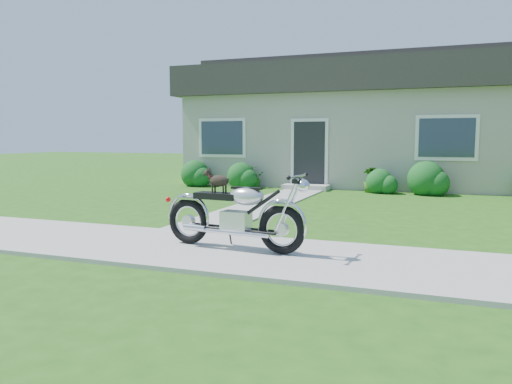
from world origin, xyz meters
TOP-DOWN VIEW (x-y plane):
  - ground at (0.00, 0.00)m, footprint 80.00×80.00m
  - sidewalk at (0.00, 0.00)m, footprint 24.00×2.20m
  - walkway at (-1.50, 5.00)m, footprint 1.20×8.00m
  - house at (-0.00, 11.99)m, footprint 12.60×7.03m
  - shrub_row at (-0.10, 8.50)m, footprint 10.93×1.03m
  - potted_plant_left at (-3.22, 8.55)m, footprint 0.67×0.60m
  - potted_plant_right at (0.46, 8.55)m, footprint 0.59×0.59m
  - motorcycle_with_dog at (-0.20, 0.08)m, footprint 2.22×0.60m

SIDE VIEW (x-z plane):
  - ground at x=0.00m, z-range 0.00..0.00m
  - walkway at x=-1.50m, z-range 0.00..0.03m
  - sidewalk at x=0.00m, z-range 0.00..0.04m
  - potted_plant_left at x=-3.22m, z-range 0.00..0.69m
  - potted_plant_right at x=0.46m, z-range 0.00..0.75m
  - shrub_row at x=-0.10m, z-range -0.12..0.92m
  - motorcycle_with_dog at x=-0.20m, z-range -0.02..1.09m
  - house at x=0.00m, z-range -0.09..4.41m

